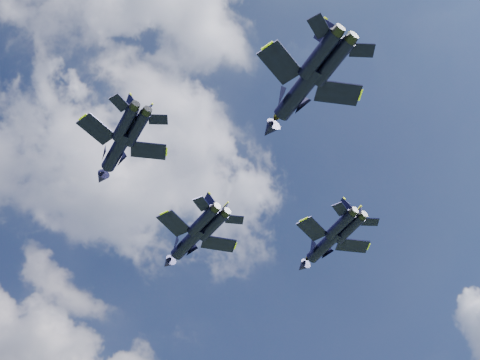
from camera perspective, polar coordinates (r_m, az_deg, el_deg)
name	(u,v)px	position (r m, az deg, el deg)	size (l,w,h in m)	color
jet_lead	(187,243)	(93.04, -5.05, -6.00)	(12.94, 17.77, 4.19)	black
jet_left	(116,153)	(78.12, -11.71, 2.56)	(11.65, 15.58, 3.67)	black
jet_right	(322,247)	(90.00, 7.83, -6.30)	(12.07, 16.19, 3.81)	black
jet_slot	(296,95)	(73.15, 5.31, 7.98)	(13.78, 18.50, 4.35)	black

